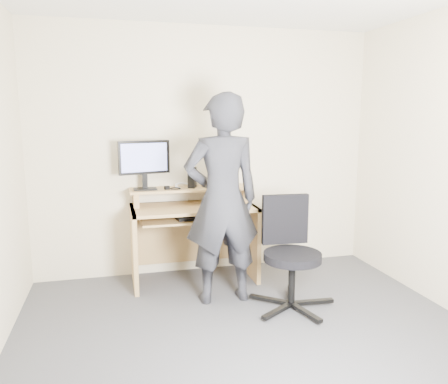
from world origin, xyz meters
name	(u,v)px	position (x,y,z in m)	size (l,w,h in m)	color
ground	(260,352)	(0.00, 0.00, 0.00)	(3.50, 3.50, 0.00)	#4C4C51
back_wall	(207,152)	(0.00, 1.75, 1.25)	(3.50, 0.02, 2.50)	beige
desk	(192,224)	(-0.20, 1.53, 0.55)	(1.20, 0.60, 0.91)	tan
monitor	(144,161)	(-0.65, 1.57, 1.19)	(0.49, 0.15, 0.48)	black
external_drive	(192,178)	(-0.18, 1.60, 1.01)	(0.07, 0.13, 0.20)	black
travel_mug	(211,178)	(0.01, 1.60, 1.00)	(0.08, 0.08, 0.18)	silver
smartphone	(207,187)	(-0.03, 1.57, 0.92)	(0.07, 0.13, 0.01)	black
charger	(167,188)	(-0.44, 1.54, 0.93)	(0.04, 0.04, 0.04)	black
headphones	(183,186)	(-0.26, 1.68, 0.92)	(0.16, 0.16, 0.02)	silver
keyboard	(200,216)	(-0.15, 1.36, 0.67)	(0.46, 0.18, 0.03)	black
mouse	(228,205)	(0.12, 1.35, 0.77)	(0.10, 0.06, 0.04)	black
office_chair	(290,249)	(0.49, 0.67, 0.50)	(0.71, 0.73, 0.92)	black
person	(222,200)	(-0.04, 0.92, 0.91)	(0.66, 0.43, 1.81)	black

